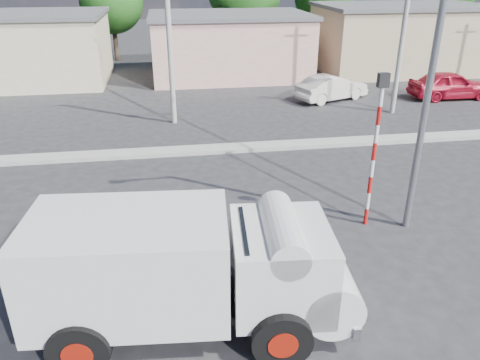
{
  "coord_description": "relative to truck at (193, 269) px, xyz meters",
  "views": [
    {
      "loc": [
        -2.2,
        -9.59,
        6.82
      ],
      "look_at": [
        -0.35,
        2.27,
        1.3
      ],
      "focal_mm": 35.0,
      "sensor_mm": 36.0,
      "label": 1
    }
  ],
  "objects": [
    {
      "name": "ground_plane",
      "position": [
        1.94,
        1.97,
        -1.43
      ],
      "size": [
        120.0,
        120.0,
        0.0
      ],
      "primitive_type": "plane",
      "color": "#29282B",
      "rests_on": "ground"
    },
    {
      "name": "median",
      "position": [
        1.94,
        9.97,
        -1.35
      ],
      "size": [
        40.0,
        0.8,
        0.16
      ],
      "primitive_type": "cube",
      "color": "#99968E",
      "rests_on": "ground"
    },
    {
      "name": "truck",
      "position": [
        0.0,
        0.0,
        0.0
      ],
      "size": [
        6.43,
        2.93,
        2.58
      ],
      "rotation": [
        0.0,
        0.0,
        -0.09
      ],
      "color": "black",
      "rests_on": "ground"
    },
    {
      "name": "bicycle",
      "position": [
        1.97,
        1.93,
        -0.96
      ],
      "size": [
        1.92,
        1.17,
        0.95
      ],
      "primitive_type": "imported",
      "rotation": [
        0.0,
        0.0,
        1.25
      ],
      "color": "black",
      "rests_on": "ground"
    },
    {
      "name": "cyclist",
      "position": [
        1.97,
        1.93,
        -0.67
      ],
      "size": [
        0.52,
        0.65,
        1.53
      ],
      "primitive_type": "imported",
      "rotation": [
        0.0,
        0.0,
        1.25
      ],
      "color": "white",
      "rests_on": "ground"
    },
    {
      "name": "car_cream",
      "position": [
        8.66,
        16.8,
        -0.75
      ],
      "size": [
        4.42,
        2.92,
        1.38
      ],
      "primitive_type": "imported",
      "rotation": [
        0.0,
        0.0,
        1.96
      ],
      "color": "silver",
      "rests_on": "ground"
    },
    {
      "name": "car_red",
      "position": [
        15.3,
        16.14,
        -0.67
      ],
      "size": [
        4.48,
        1.81,
        1.53
      ],
      "primitive_type": "imported",
      "rotation": [
        0.0,
        0.0,
        1.57
      ],
      "color": "#AE1329",
      "rests_on": "ground"
    },
    {
      "name": "traffic_pole",
      "position": [
        5.14,
        3.47,
        1.16
      ],
      "size": [
        0.28,
        0.18,
        4.36
      ],
      "color": "red",
      "rests_on": "ground"
    },
    {
      "name": "streetlight",
      "position": [
        6.08,
        3.17,
        3.53
      ],
      "size": [
        2.34,
        0.22,
        9.0
      ],
      "color": "slate",
      "rests_on": "ground"
    },
    {
      "name": "building_row",
      "position": [
        3.04,
        23.97,
        0.7
      ],
      "size": [
        37.8,
        7.3,
        4.44
      ],
      "color": "beige",
      "rests_on": "ground"
    },
    {
      "name": "utility_poles",
      "position": [
        5.19,
        13.97,
        2.64
      ],
      "size": [
        35.4,
        0.24,
        8.0
      ],
      "color": "#99968E",
      "rests_on": "ground"
    }
  ]
}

